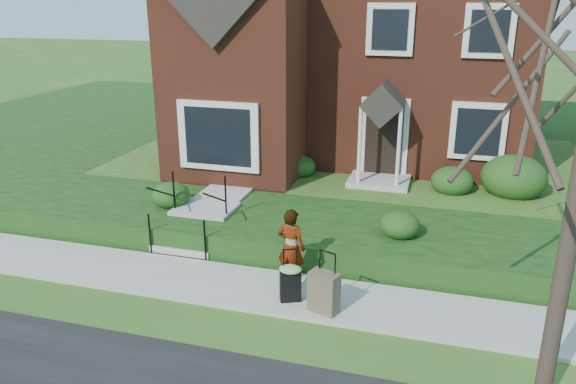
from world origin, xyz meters
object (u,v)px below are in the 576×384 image
at_px(suitcase_olive, 324,292).
at_px(woman, 291,248).
at_px(front_steps, 197,222).
at_px(suitcase_black, 290,281).

bearing_deg(suitcase_olive, woman, 156.11).
distance_m(front_steps, suitcase_black, 3.55).
bearing_deg(suitcase_black, front_steps, 119.63).
bearing_deg(woman, front_steps, -18.20).
bearing_deg(suitcase_olive, front_steps, 166.28).
xyz_separation_m(front_steps, woman, (2.70, -1.54, 0.39)).
height_order(woman, suitcase_olive, woman).
relative_size(woman, suitcase_olive, 1.38).
bearing_deg(woman, suitcase_black, 116.27).
bearing_deg(front_steps, suitcase_olive, -33.44).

